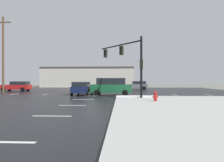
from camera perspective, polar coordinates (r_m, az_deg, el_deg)
name	(u,v)px	position (r m, az deg, el deg)	size (l,w,h in m)	color
ground_plane	(93,95)	(23.71, -5.73, -4.11)	(120.00, 120.00, 0.00)	slate
road_asphalt	(93,95)	(23.71, -5.73, -4.09)	(44.00, 44.00, 0.02)	black
snow_strip_curbside	(136,96)	(19.51, 7.22, -4.57)	(4.00, 1.60, 0.06)	white
lane_markings	(101,95)	(22.19, -3.17, -4.36)	(36.15, 36.15, 0.01)	silver
traffic_signal_mast	(128,58)	(19.96, 4.85, 6.97)	(4.43, 5.11, 5.90)	black
fire_hydrant	(155,96)	(15.73, 12.86, -4.42)	(0.48, 0.26, 0.79)	red
strip_building_background	(89,77)	(50.47, -6.93, 1.13)	(23.13, 8.00, 5.06)	beige
suv_green	(111,86)	(22.79, -0.22, -1.55)	(4.88, 2.26, 2.03)	#195933
sedan_tan	(109,85)	(34.51, -0.99, -1.30)	(4.66, 2.36, 1.58)	tan
sedan_navy	(82,88)	(23.45, -8.95, -2.08)	(2.10, 4.57, 1.58)	#141E47
sedan_grey	(136,85)	(36.12, 7.28, -1.23)	(4.55, 2.05, 1.58)	slate
sedan_red	(17,86)	(34.06, -26.59, -1.36)	(4.58, 2.13, 1.58)	#B21919
utility_pole_far	(3,53)	(30.54, -29.81, 7.22)	(2.20, 0.28, 10.60)	brown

